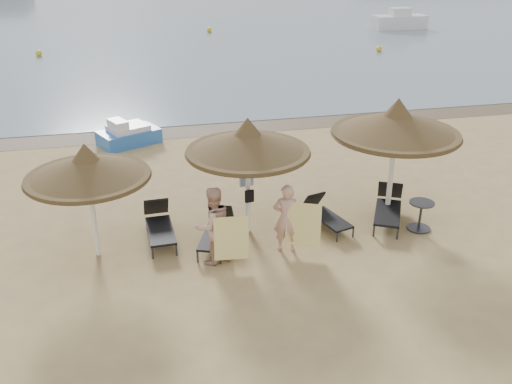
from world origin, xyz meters
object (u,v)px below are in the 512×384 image
palapa_right (396,124)px  lounger_near_right (325,213)px  palapa_left (87,168)px  palapa_center (248,142)px  lounger_near_left (217,229)px  person_left (213,220)px  person_right (286,213)px  side_table (420,217)px  pedal_boat (128,134)px  lounger_far_left (159,224)px  lounger_far_right (388,206)px

palapa_right → lounger_near_right: (-1.79, -0.13, -2.22)m
palapa_left → lounger_near_right: 5.94m
palapa_center → lounger_near_right: size_ratio=1.76×
lounger_near_left → palapa_right: bearing=25.4°
person_left → person_right: bearing=165.6°
side_table → pedal_boat: bearing=131.0°
palapa_center → person_right: palapa_center is taller
palapa_center → lounger_near_right: palapa_center is taller
pedal_boat → lounger_near_right: bearing=-81.9°
person_right → pedal_boat: person_right is taller
palapa_center → pedal_boat: bearing=111.2°
lounger_far_left → person_right: size_ratio=0.95×
side_table → pedal_boat: 10.70m
palapa_center → person_left: bearing=-130.7°
lounger_near_right → person_left: bearing=-175.8°
lounger_far_left → pedal_boat: pedal_boat is taller
side_table → person_left: person_left is taller
side_table → palapa_right: bearing=118.6°
palapa_left → person_left: size_ratio=1.30×
palapa_right → side_table: bearing=-61.4°
person_right → pedal_boat: 9.03m
lounger_far_left → person_left: bearing=-53.9°
palapa_right → lounger_far_left: (-5.95, 0.17, -2.18)m
palapa_left → lounger_near_right: size_ratio=1.63×
palapa_center → lounger_far_right: 4.19m
person_right → lounger_far_left: bearing=-7.9°
lounger_near_left → person_right: 1.80m
palapa_center → lounger_far_right: palapa_center is taller
lounger_far_left → pedal_boat: bearing=92.7°
palapa_right → lounger_near_right: bearing=-176.0°
lounger_near_left → person_left: bearing=-83.6°
lounger_far_left → side_table: lounger_far_left is taller
palapa_right → lounger_near_left: (-4.62, -0.40, -2.19)m
palapa_left → side_table: (7.90, -0.53, -1.83)m
lounger_near_left → palapa_left: bearing=-160.8°
lounger_far_right → person_right: size_ratio=1.01×
side_table → pedal_boat: pedal_boat is taller
lounger_near_left → person_left: (-0.21, -0.85, 0.71)m
side_table → person_left: size_ratio=0.35×
palapa_left → lounger_far_left: 2.40m
person_right → palapa_right: bearing=-143.9°
lounger_far_right → palapa_right: bearing=96.3°
lounger_near_left → side_table: size_ratio=2.46×
lounger_far_left → person_right: (2.86, -1.29, 0.61)m
person_left → pedal_boat: size_ratio=0.91×
lounger_near_left → lounger_far_right: 4.55m
lounger_near_left → pedal_boat: size_ratio=0.79×
lounger_far_right → person_left: 4.92m
palapa_center → side_table: bearing=-11.6°
side_table → lounger_near_right: bearing=161.7°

